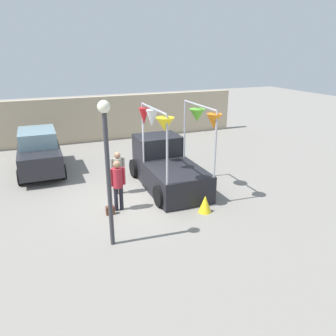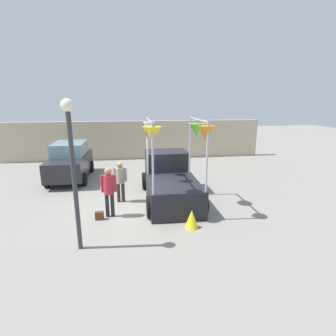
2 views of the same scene
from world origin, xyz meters
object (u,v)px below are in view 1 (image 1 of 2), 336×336
Objects in this scene: parked_car at (39,151)px; street_lamp at (107,155)px; person_vendor at (118,169)px; folded_kite_bundle_sunflower at (205,204)px; vendor_truck at (166,164)px; person_customer at (118,181)px; handbag at (110,210)px.

parked_car is 7.30m from street_lamp.
folded_kite_bundle_sunflower is (2.28, -2.58, -0.69)m from person_vendor.
parked_car is (-4.61, 3.49, 0.06)m from vendor_truck.
vendor_truck is 4.88m from street_lamp.
street_lamp is at bearing -109.13° from person_customer.
person_vendor is 5.85× the size of handbag.
street_lamp reaches higher than vendor_truck.
street_lamp reaches higher than person_vendor.
folded_kite_bundle_sunflower is at bearing -83.66° from vendor_truck.
folded_kite_bundle_sunflower is (3.30, 0.73, -2.30)m from street_lamp.
folded_kite_bundle_sunflower is (2.97, -1.04, 0.16)m from handbag.
handbag is at bearing -147.97° from vendor_truck.
parked_car is 2.27× the size of person_customer.
parked_car is 1.00× the size of street_lamp.
street_lamp is (-3.00, -3.44, 1.72)m from vendor_truck.
handbag is (-0.35, -0.20, -0.93)m from person_customer.
folded_kite_bundle_sunflower reaches higher than handbag.
parked_car reaches higher than person_customer.
parked_car reaches higher than handbag.
parked_car is 5.47m from person_customer.
parked_car is 7.93m from folded_kite_bundle_sunflower.
person_vendor is 3.82m from street_lamp.
folded_kite_bundle_sunflower is at bearing -51.62° from parked_car.
person_customer is 2.94× the size of folded_kite_bundle_sunflower.
person_customer is 0.44× the size of street_lamp.
street_lamp is (-0.33, -1.76, 2.46)m from handbag.
parked_car is 4.47m from person_vendor.
parked_car is at bearing 125.99° from person_vendor.
vendor_truck is 3.24m from handbag.
handbag is 0.07× the size of street_lamp.
person_vendor is at bearing 131.47° from folded_kite_bundle_sunflower.
person_vendor is at bearing 72.86° from street_lamp.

